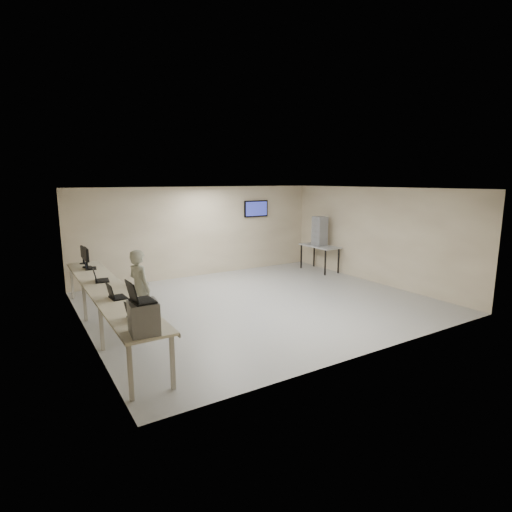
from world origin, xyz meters
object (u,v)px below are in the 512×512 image
soldier (140,289)px  side_table (320,248)px  workbench (107,291)px  equipment_box (144,317)px

soldier → side_table: soldier is taller
workbench → soldier: soldier is taller
side_table → workbench: bearing=-164.5°
soldier → equipment_box: bearing=149.3°
workbench → equipment_box: bearing=-91.3°
workbench → equipment_box: 2.77m
workbench → soldier: 0.62m
workbench → side_table: bearing=15.5°
soldier → side_table: bearing=-88.7°
side_table → equipment_box: bearing=-146.8°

